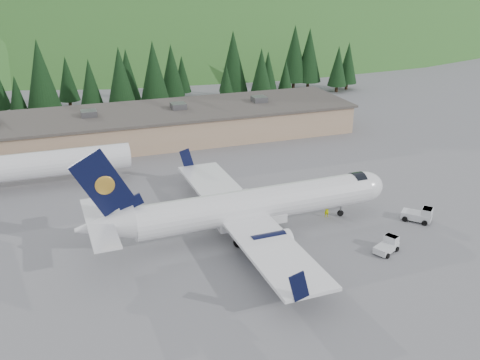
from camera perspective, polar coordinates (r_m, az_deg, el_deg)
name	(u,v)px	position (r m, az deg, el deg)	size (l,w,h in m)	color
ground	(257,231)	(61.30, 1.88, -5.46)	(600.00, 600.00, 0.00)	slate
airliner	(249,207)	(59.52, 0.98, -2.89)	(36.14, 33.84, 12.02)	white
second_airliner	(24,166)	(76.91, -22.02, 1.43)	(27.50, 11.00, 10.05)	white
baggage_tug_a	(387,245)	(58.94, 15.46, -6.74)	(3.30, 2.73, 1.58)	silver
baggage_tug_b	(419,215)	(66.65, 18.60, -3.54)	(3.55, 3.64, 1.81)	silver
terminal_building	(151,125)	(93.44, -9.52, 5.77)	(71.00, 17.00, 6.10)	tan
ramp_worker	(327,211)	(65.07, 9.22, -3.25)	(0.59, 0.38, 1.61)	#D0DD00
tree_line	(109,75)	(112.65, -13.82, 10.84)	(113.65, 18.21, 14.24)	black
hills	(209,185)	(290.28, -3.32, -0.54)	(614.00, 330.00, 300.00)	#295F20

